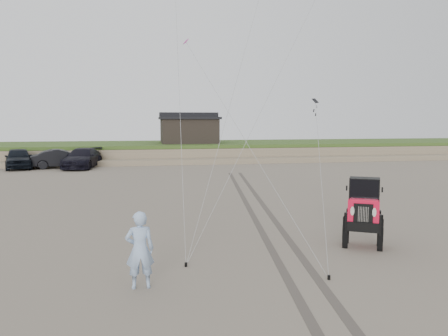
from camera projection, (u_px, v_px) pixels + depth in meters
The scene contains 11 objects.
ground at pixel (267, 274), 11.84m from camera, with size 160.00×160.00×0.00m, color #6B6054.
dune_ridge at pixel (171, 151), 48.36m from camera, with size 160.00×14.25×1.73m.
cabin at pixel (189, 129), 47.99m from camera, with size 6.40×5.40×3.35m.
truck_a at pixel (19, 158), 38.15m from camera, with size 2.13×5.29×1.80m, color black.
truck_b at pixel (61, 159), 38.56m from camera, with size 1.75×5.01×1.65m, color black.
truck_c at pixel (82, 158), 38.61m from camera, with size 2.44×5.99×1.74m, color black.
jeep at pixel (363, 220), 14.30m from camera, with size 2.12×4.90×1.83m, color red, non-canonical shape.
man at pixel (140, 250), 10.78m from camera, with size 0.71×0.47×1.95m, color #8FA5DD.
stake_main at pixel (186, 265), 12.46m from camera, with size 0.08×0.08×0.12m, color black.
stake_aux at pixel (329, 277), 11.43m from camera, with size 0.08×0.08×0.12m, color black.
tire_tracks at pixel (259, 212), 20.03m from camera, with size 5.22×29.74×0.01m.
Camera 1 is at (-3.33, -11.03, 4.14)m, focal length 35.00 mm.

